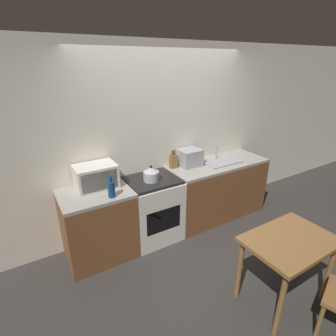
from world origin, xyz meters
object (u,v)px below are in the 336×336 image
bottle (111,189)px  dining_table (289,249)px  microwave (96,177)px  kettle (151,174)px  toaster_oven (190,157)px  stove_range (153,209)px

bottle → dining_table: (1.26, -1.43, -0.36)m
microwave → kettle: bearing=-13.5°
kettle → microwave: 0.69m
bottle → microwave: bearing=103.3°
bottle → toaster_oven: bearing=14.6°
microwave → dining_table: bearing=-52.7°
stove_range → microwave: microwave is taller
dining_table → microwave: bearing=127.3°
kettle → toaster_oven: size_ratio=0.67×
microwave → bottle: bearing=-76.7°
kettle → dining_table: 1.76m
microwave → dining_table: (1.34, -1.75, -0.41)m
stove_range → toaster_oven: (0.70, 0.14, 0.58)m
bottle → toaster_oven: 1.37m
kettle → bottle: size_ratio=0.81×
kettle → stove_range: bearing=51.2°
microwave → bottle: microwave is taller
toaster_oven → microwave: bearing=-179.0°
microwave → toaster_oven: size_ratio=1.53×
dining_table → kettle: bearing=112.8°
stove_range → kettle: kettle is taller
toaster_oven → bottle: bearing=-165.4°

